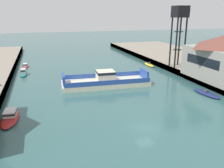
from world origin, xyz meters
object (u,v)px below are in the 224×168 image
object	(u,v)px
chain_ferry	(106,81)
moored_boat_near_left	(149,65)
moored_boat_near_right	(10,116)
crane_tower	(180,18)
moored_boat_mid_left	(23,73)
moored_boat_far_left	(25,66)
moored_boat_mid_right	(206,93)

from	to	relation	value
chain_ferry	moored_boat_near_left	bearing A→B (deg)	41.17
moored_boat_near_right	crane_tower	world-z (taller)	crane_tower
moored_boat_mid_left	moored_boat_far_left	world-z (taller)	moored_boat_mid_left
moored_boat_mid_right	moored_boat_mid_left	bearing A→B (deg)	142.34
moored_boat_near_right	moored_boat_mid_left	distance (m)	29.85
chain_ferry	crane_tower	distance (m)	28.59
moored_boat_near_right	moored_boat_mid_right	world-z (taller)	moored_boat_near_right
moored_boat_near_left	moored_boat_near_right	xyz separation A→B (m)	(-39.72, -30.74, 0.25)
moored_boat_near_right	moored_boat_mid_right	distance (m)	38.44
moored_boat_near_right	moored_boat_mid_right	bearing A→B (deg)	0.99
moored_boat_near_left	moored_boat_near_right	bearing A→B (deg)	-142.26
chain_ferry	moored_boat_mid_left	distance (m)	25.33
moored_boat_near_left	moored_boat_mid_right	size ratio (longest dim) A/B	0.89
chain_ferry	moored_boat_far_left	size ratio (longest dim) A/B	3.68
moored_boat_near_right	moored_boat_near_left	bearing A→B (deg)	37.74
chain_ferry	moored_boat_far_left	bearing A→B (deg)	126.04
moored_boat_far_left	crane_tower	bearing A→B (deg)	-23.85
moored_boat_near_left	moored_boat_mid_left	world-z (taller)	moored_boat_mid_left
moored_boat_mid_left	moored_boat_far_left	size ratio (longest dim) A/B	1.06
chain_ferry	moored_boat_near_left	xyz separation A→B (m)	(19.86, 17.37, -0.81)
moored_boat_mid_left	moored_boat_mid_right	distance (m)	47.76
moored_boat_mid_right	moored_boat_far_left	bearing A→B (deg)	134.01
moored_boat_mid_left	moored_boat_mid_right	size ratio (longest dim) A/B	0.83
moored_boat_near_left	moored_boat_mid_left	xyz separation A→B (m)	(-39.09, -0.90, 0.36)
moored_boat_mid_right	moored_boat_near_left	bearing A→B (deg)	87.56
moored_boat_far_left	crane_tower	world-z (taller)	crane_tower
moored_boat_near_left	moored_boat_far_left	world-z (taller)	moored_boat_far_left
crane_tower	moored_boat_mid_right	bearing A→B (deg)	-104.24
chain_ferry	moored_boat_mid_right	size ratio (longest dim) A/B	2.86
chain_ferry	moored_boat_mid_left	bearing A→B (deg)	139.42
moored_boat_far_left	moored_boat_near_left	bearing A→B (deg)	-13.01
chain_ferry	moored_boat_mid_right	distance (m)	22.52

